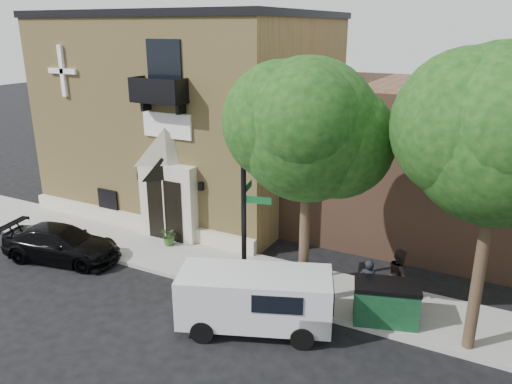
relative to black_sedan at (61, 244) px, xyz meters
The scene contains 13 objects.
ground 3.73m from the black_sedan, 11.08° to the left, with size 120.00×120.00×0.00m, color black.
sidewalk 5.13m from the black_sedan, 25.62° to the left, with size 42.00×3.00×0.15m, color gray.
church 9.54m from the black_sedan, 85.97° to the left, with size 12.20×11.01×9.30m.
street_tree_left 10.98m from the black_sedan, ahead, with size 4.97×4.38×7.77m.
street_tree_mid 15.66m from the black_sedan, ahead, with size 5.21×4.64×8.25m.
black_sedan is the anchor object (origin of this frame).
cargo_van 9.00m from the black_sedan, ahead, with size 4.81×3.30×1.83m.
street_sign 8.06m from the black_sedan, ahead, with size 1.13×0.98×6.31m.
fire_hydrant 8.33m from the black_sedan, ahead, with size 0.41×0.33×0.72m.
dumpster 12.28m from the black_sedan, ahead, with size 2.15×1.61×1.25m.
planter 4.13m from the black_sedan, 41.75° to the left, with size 0.71×0.62×0.79m, color #345D27.
pedestrian_near 11.65m from the black_sedan, ahead, with size 0.60×0.39×1.64m, color black.
pedestrian_far 12.58m from the black_sedan, 12.68° to the left, with size 0.87×0.68×1.78m, color black.
Camera 1 is at (11.28, -12.81, 8.66)m, focal length 35.00 mm.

